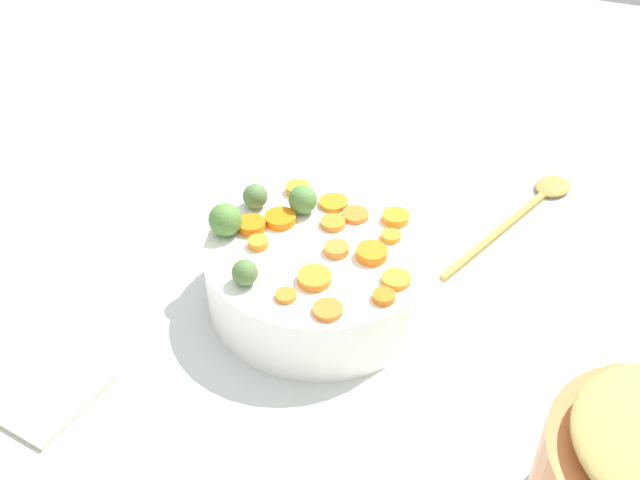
% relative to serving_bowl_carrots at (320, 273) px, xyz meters
% --- Properties ---
extents(tabletop, '(2.40, 2.40, 0.02)m').
position_rel_serving_bowl_carrots_xyz_m(tabletop, '(0.04, 0.01, -0.05)').
color(tabletop, silver).
rests_on(tabletop, ground).
extents(serving_bowl_carrots, '(0.28, 0.28, 0.09)m').
position_rel_serving_bowl_carrots_xyz_m(serving_bowl_carrots, '(0.00, 0.00, 0.00)').
color(serving_bowl_carrots, white).
rests_on(serving_bowl_carrots, tabletop).
extents(carrot_slice_0, '(0.05, 0.05, 0.01)m').
position_rel_serving_bowl_carrots_xyz_m(carrot_slice_0, '(0.07, 0.09, 0.05)').
color(carrot_slice_0, orange).
rests_on(carrot_slice_0, serving_bowl_carrots).
extents(carrot_slice_1, '(0.03, 0.03, 0.01)m').
position_rel_serving_bowl_carrots_xyz_m(carrot_slice_1, '(0.02, -0.00, 0.05)').
color(carrot_slice_1, orange).
rests_on(carrot_slice_1, serving_bowl_carrots).
extents(carrot_slice_2, '(0.03, 0.03, 0.01)m').
position_rel_serving_bowl_carrots_xyz_m(carrot_slice_2, '(0.07, 0.05, 0.05)').
color(carrot_slice_2, orange).
rests_on(carrot_slice_2, serving_bowl_carrots).
extents(carrot_slice_3, '(0.04, 0.04, 0.01)m').
position_rel_serving_bowl_carrots_xyz_m(carrot_slice_3, '(-0.00, 0.05, 0.05)').
color(carrot_slice_3, orange).
rests_on(carrot_slice_3, serving_bowl_carrots).
extents(carrot_slice_4, '(0.05, 0.05, 0.01)m').
position_rel_serving_bowl_carrots_xyz_m(carrot_slice_4, '(-0.09, -0.00, 0.05)').
color(carrot_slice_4, orange).
rests_on(carrot_slice_4, serving_bowl_carrots).
extents(carrot_slice_5, '(0.04, 0.04, 0.01)m').
position_rel_serving_bowl_carrots_xyz_m(carrot_slice_5, '(0.02, 0.07, 0.05)').
color(carrot_slice_5, orange).
rests_on(carrot_slice_5, serving_bowl_carrots).
extents(carrot_slice_6, '(0.03, 0.03, 0.01)m').
position_rel_serving_bowl_carrots_xyz_m(carrot_slice_6, '(-0.07, -0.03, 0.05)').
color(carrot_slice_6, orange).
rests_on(carrot_slice_6, serving_bowl_carrots).
extents(carrot_slice_7, '(0.05, 0.05, 0.01)m').
position_rel_serving_bowl_carrots_xyz_m(carrot_slice_7, '(-0.02, 0.09, 0.05)').
color(carrot_slice_7, orange).
rests_on(carrot_slice_7, serving_bowl_carrots).
extents(carrot_slice_8, '(0.03, 0.03, 0.01)m').
position_rel_serving_bowl_carrots_xyz_m(carrot_slice_8, '(0.10, -0.06, 0.05)').
color(carrot_slice_8, orange).
rests_on(carrot_slice_8, serving_bowl_carrots).
extents(carrot_slice_9, '(0.06, 0.06, 0.01)m').
position_rel_serving_bowl_carrots_xyz_m(carrot_slice_9, '(0.02, -0.06, 0.05)').
color(carrot_slice_9, orange).
rests_on(carrot_slice_9, serving_bowl_carrots).
extents(carrot_slice_10, '(0.04, 0.04, 0.01)m').
position_rel_serving_bowl_carrots_xyz_m(carrot_slice_10, '(0.05, -0.10, 0.05)').
color(carrot_slice_10, orange).
rests_on(carrot_slice_10, serving_bowl_carrots).
extents(carrot_slice_11, '(0.03, 0.03, 0.01)m').
position_rel_serving_bowl_carrots_xyz_m(carrot_slice_11, '(-0.00, -0.10, 0.05)').
color(carrot_slice_11, orange).
rests_on(carrot_slice_11, serving_bowl_carrots).
extents(carrot_slice_12, '(0.04, 0.04, 0.01)m').
position_rel_serving_bowl_carrots_xyz_m(carrot_slice_12, '(-0.07, 0.03, 0.05)').
color(carrot_slice_12, orange).
rests_on(carrot_slice_12, serving_bowl_carrots).
extents(carrot_slice_13, '(0.03, 0.03, 0.01)m').
position_rel_serving_bowl_carrots_xyz_m(carrot_slice_13, '(-0.07, 0.10, 0.05)').
color(carrot_slice_13, orange).
rests_on(carrot_slice_13, serving_bowl_carrots).
extents(carrot_slice_14, '(0.04, 0.04, 0.01)m').
position_rel_serving_bowl_carrots_xyz_m(carrot_slice_14, '(0.11, -0.03, 0.05)').
color(carrot_slice_14, orange).
rests_on(carrot_slice_14, serving_bowl_carrots).
extents(carrot_slice_15, '(0.05, 0.05, 0.01)m').
position_rel_serving_bowl_carrots_xyz_m(carrot_slice_15, '(0.06, 0.00, 0.05)').
color(carrot_slice_15, orange).
rests_on(carrot_slice_15, serving_bowl_carrots).
extents(brussels_sprout_0, '(0.04, 0.04, 0.04)m').
position_rel_serving_bowl_carrots_xyz_m(brussels_sprout_0, '(-0.05, 0.06, 0.06)').
color(brussels_sprout_0, '#53843F').
rests_on(brussels_sprout_0, serving_bowl_carrots).
extents(brussels_sprout_1, '(0.04, 0.04, 0.04)m').
position_rel_serving_bowl_carrots_xyz_m(brussels_sprout_1, '(-0.12, -0.02, 0.06)').
color(brussels_sprout_1, '#54843A').
rests_on(brussels_sprout_1, serving_bowl_carrots).
extents(brussels_sprout_2, '(0.03, 0.03, 0.03)m').
position_rel_serving_bowl_carrots_xyz_m(brussels_sprout_2, '(-0.11, 0.04, 0.06)').
color(brussels_sprout_2, '#51743F').
rests_on(brussels_sprout_2, serving_bowl_carrots).
extents(brussels_sprout_3, '(0.03, 0.03, 0.03)m').
position_rel_serving_bowl_carrots_xyz_m(brussels_sprout_3, '(-0.05, -0.09, 0.06)').
color(brussels_sprout_3, '#53753B').
rests_on(brussels_sprout_3, serving_bowl_carrots).
extents(wooden_spoon, '(0.14, 0.31, 0.01)m').
position_rel_serving_bowl_carrots_xyz_m(wooden_spoon, '(0.22, 0.31, -0.04)').
color(wooden_spoon, '#AA8540').
rests_on(wooden_spoon, tabletop).
extents(dish_towel, '(0.14, 0.13, 0.01)m').
position_rel_serving_bowl_carrots_xyz_m(dish_towel, '(-0.23, -0.26, -0.04)').
color(dish_towel, '#BFB099').
rests_on(dish_towel, tabletop).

